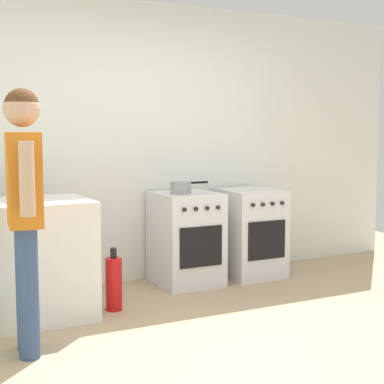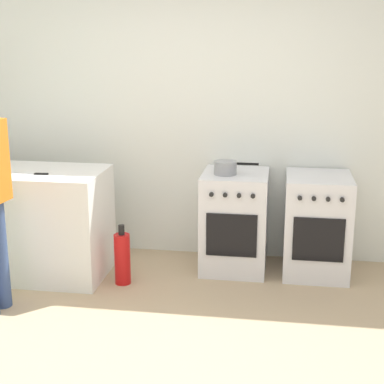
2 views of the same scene
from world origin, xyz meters
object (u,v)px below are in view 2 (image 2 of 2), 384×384
object	(u,v)px
oven_left	(235,221)
fire_extinguisher	(122,258)
pot	(226,168)
oven_right	(317,225)
knife_carving	(30,174)

from	to	relation	value
oven_left	fire_extinguisher	size ratio (longest dim) A/B	1.70
pot	oven_right	bearing A→B (deg)	4.41
oven_left	oven_right	distance (m)	0.69
fire_extinguisher	oven_left	bearing A→B (deg)	28.78
pot	fire_extinguisher	size ratio (longest dim) A/B	0.74
oven_right	pot	size ratio (longest dim) A/B	2.30
oven_left	oven_right	xyz separation A→B (m)	(0.69, -0.00, -0.00)
oven_left	pot	xyz separation A→B (m)	(-0.08, -0.06, 0.48)
oven_left	pot	distance (m)	0.49
oven_left	knife_carving	xyz separation A→B (m)	(-1.60, -0.51, 0.48)
knife_carving	pot	bearing A→B (deg)	16.52
oven_left	fire_extinguisher	bearing A→B (deg)	-151.22
pot	fire_extinguisher	bearing A→B (deg)	-152.14
oven_right	fire_extinguisher	world-z (taller)	oven_right
oven_right	fire_extinguisher	size ratio (longest dim) A/B	1.70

